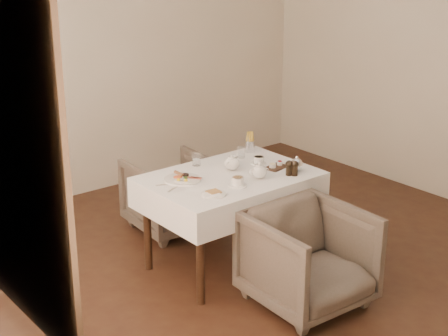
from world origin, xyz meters
TOP-DOWN VIEW (x-y plane):
  - table at (-0.31, 0.37)m, footprint 1.28×0.88m
  - armchair_near at (-0.26, -0.43)m, footprint 0.79×0.81m
  - armchair_far at (-0.26, 1.23)m, footprint 0.74×0.76m
  - breakfast_plate at (-0.65, 0.52)m, footprint 0.28×0.28m
  - side_plate at (-0.66, 0.13)m, footprint 0.19×0.18m
  - teapot_centre at (-0.23, 0.45)m, footprint 0.20×0.18m
  - teapot_front at (-0.18, 0.18)m, footprint 0.18×0.16m
  - creamer at (-0.13, 0.55)m, footprint 0.07×0.07m
  - teacup_near at (-0.41, 0.16)m, footprint 0.14×0.14m
  - teacup_far at (0.04, 0.44)m, footprint 0.12×0.12m
  - glass_left at (-0.37, 0.71)m, footprint 0.08×0.08m
  - glass_mid at (-0.08, 0.30)m, footprint 0.08×0.08m
  - glass_right at (0.03, 0.64)m, footprint 0.07×0.07m
  - condiment_board at (0.07, 0.27)m, footprint 0.19×0.14m
  - pepper_mill_left at (0.04, 0.09)m, footprint 0.07×0.07m
  - pepper_mill_right at (0.07, 0.06)m, footprint 0.07×0.07m
  - silver_pot at (0.15, 0.12)m, footprint 0.14×0.13m
  - fries_cup at (0.19, 0.71)m, footprint 0.08×0.08m
  - cutlery_fork at (-0.79, 0.49)m, footprint 0.19×0.09m
  - cutlery_knife at (-0.79, 0.41)m, footprint 0.17×0.09m

SIDE VIEW (x-z plane):
  - armchair_far at x=-0.26m, z-range 0.00..0.65m
  - armchair_near at x=-0.26m, z-range 0.00..0.71m
  - table at x=-0.31m, z-range 0.26..1.02m
  - cutlery_knife at x=-0.79m, z-range 0.76..0.76m
  - cutlery_fork at x=-0.79m, z-range 0.76..0.76m
  - side_plate at x=-0.66m, z-range 0.75..0.77m
  - breakfast_plate at x=-0.65m, z-range 0.75..0.78m
  - condiment_board at x=0.07m, z-range 0.75..0.79m
  - teacup_far at x=0.04m, z-range 0.75..0.81m
  - teacup_near at x=-0.41m, z-range 0.75..0.82m
  - creamer at x=-0.13m, z-range 0.76..0.83m
  - glass_right at x=0.03m, z-range 0.76..0.85m
  - glass_left at x=-0.37m, z-range 0.76..0.85m
  - glass_mid at x=-0.08m, z-range 0.76..0.85m
  - pepper_mill_right at x=0.07m, z-range 0.76..0.87m
  - pepper_mill_left at x=0.04m, z-range 0.76..0.87m
  - silver_pot at x=0.15m, z-range 0.76..0.88m
  - teapot_front at x=-0.18m, z-range 0.76..0.88m
  - teapot_centre at x=-0.23m, z-range 0.76..0.88m
  - fries_cup at x=0.19m, z-range 0.74..0.92m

